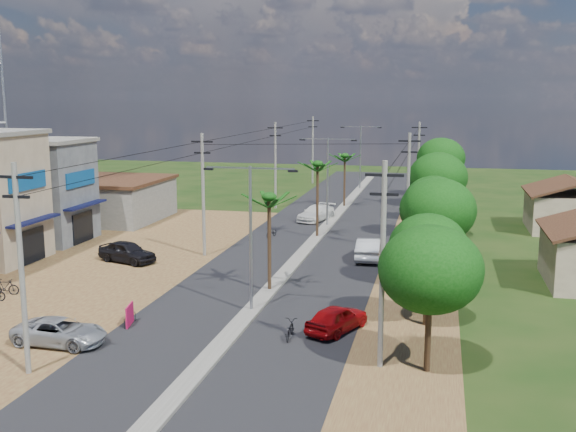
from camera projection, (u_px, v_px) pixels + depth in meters
name	position (u px, v px, depth m)	size (l,w,h in m)	color
ground	(251.00, 312.00, 36.67)	(160.00, 160.00, 0.00)	black
road	(305.00, 251.00, 51.07)	(12.00, 110.00, 0.04)	black
median	(313.00, 242.00, 53.94)	(1.00, 90.00, 0.18)	#605E56
dirt_lot_west	(78.00, 262.00, 47.61)	(18.00, 46.00, 0.04)	#56301D
dirt_shoulder_east	(419.00, 257.00, 49.22)	(5.00, 90.00, 0.03)	#56301D
shophouse_grey	(36.00, 190.00, 54.16)	(9.00, 6.40, 8.30)	#44474B
low_shed	(107.00, 199.00, 63.93)	(10.40, 10.40, 3.95)	#605E56
house_east_far	(571.00, 204.00, 58.57)	(7.60, 7.50, 4.60)	gray
tree_east_a	(430.00, 270.00, 28.06)	(4.40, 4.40, 6.37)	black
tree_east_b	(428.00, 247.00, 33.93)	(4.00, 4.00, 5.83)	black
tree_east_c	(438.00, 210.00, 40.43)	(4.60, 4.60, 6.83)	black
tree_east_d	(434.00, 201.00, 47.31)	(4.20, 4.20, 6.13)	black
tree_east_e	(438.00, 177.00, 54.82)	(4.80, 4.80, 7.14)	black
tree_east_f	(434.00, 180.00, 62.80)	(3.80, 3.80, 5.52)	black
tree_east_g	(441.00, 158.00, 70.11)	(5.00, 5.00, 7.38)	black
tree_east_h	(438.00, 157.00, 77.96)	(4.40, 4.40, 6.52)	black
palm_median_near	(269.00, 201.00, 39.54)	(2.00, 2.00, 6.15)	black
palm_median_mid	(318.00, 167.00, 54.84)	(2.00, 2.00, 6.55)	black
palm_median_far	(345.00, 158.00, 70.31)	(2.00, 2.00, 5.85)	black
streetlight_near	(251.00, 226.00, 35.83)	(5.10, 0.18, 8.00)	gray
streetlight_mid	(328.00, 174.00, 59.84)	(5.10, 0.18, 8.00)	gray
streetlight_far	(360.00, 152.00, 83.84)	(5.10, 0.18, 8.00)	gray
utility_pole_w_a	(21.00, 265.00, 27.75)	(1.60, 0.24, 9.00)	#605E56
utility_pole_w_b	(203.00, 192.00, 48.88)	(1.60, 0.24, 9.00)	#605E56
utility_pole_w_c	(275.00, 163.00, 70.00)	(1.60, 0.24, 9.00)	#605E56
utility_pole_w_d	(313.00, 148.00, 90.17)	(1.60, 0.24, 9.00)	#605E56
utility_pole_e_a	(382.00, 261.00, 28.45)	(1.60, 0.24, 9.00)	#605E56
utility_pole_e_b	(408.00, 191.00, 49.57)	(1.60, 0.24, 9.00)	#605E56
utility_pole_e_c	(418.00, 162.00, 70.69)	(1.60, 0.24, 9.00)	#605E56
car_red_near	(337.00, 319.00, 33.51)	(1.60, 3.97, 1.35)	maroon
car_silver_mid	(369.00, 249.00, 48.36)	(1.67, 4.80, 1.58)	#989BA0
car_white_far	(316.00, 213.00, 63.45)	(2.00, 4.93, 1.43)	silver
car_parked_silver	(60.00, 332.00, 31.78)	(2.05, 4.45, 1.24)	#989BA0
car_parked_dark	(127.00, 252.00, 47.53)	(1.78, 4.43, 1.51)	black
moto_rider_east	(290.00, 330.00, 32.59)	(0.58, 1.67, 0.88)	black
moto_rider_west_a	(272.00, 233.00, 55.99)	(0.55, 1.59, 0.83)	black
moto_rider_west_b	(317.00, 208.00, 68.04)	(0.48, 1.71, 1.03)	black
roadside_sign	(130.00, 315.00, 34.45)	(0.36, 1.33, 1.12)	maroon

